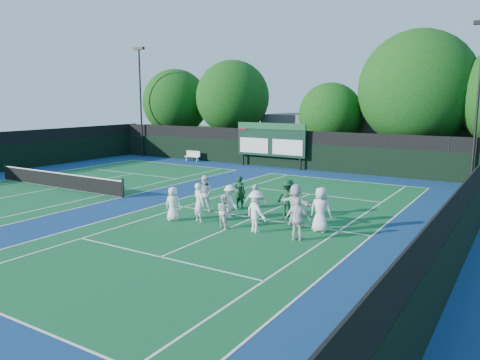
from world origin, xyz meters
The scene contains 33 objects.
ground centered at (0.00, 0.00, 0.00)m, with size 120.00×120.00×0.00m, color #163A0F.
court_apron centered at (-6.00, 1.00, 0.00)m, with size 34.00×32.00×0.01m, color navy.
near_court centered at (0.00, 1.00, 0.01)m, with size 11.05×23.85×0.01m.
left_court centered at (-14.00, 1.00, 0.01)m, with size 11.05×23.85×0.01m.
back_fence centered at (-6.00, 16.00, 1.36)m, with size 34.00×0.08×3.00m.
divider_fence_right centered at (9.00, 1.00, 1.36)m, with size 0.08×32.00×3.00m.
scoreboard centered at (-7.01, 15.59, 2.19)m, with size 6.00×0.21×3.55m.
clubhouse centered at (-2.00, 24.00, 2.00)m, with size 18.00×6.00×4.00m, color #5E5E63.
light_pole_left centered at (-21.00, 15.70, 6.30)m, with size 1.20×0.30×10.12m.
light_pole_right centered at (7.50, 15.70, 6.30)m, with size 1.20×0.30×10.12m.
tennis_net centered at (-14.00, 1.00, 0.49)m, with size 11.30×0.10×1.10m.
bench centered at (-14.67, 15.37, 0.49)m, with size 1.44×0.44×0.90m.
tree_a centered at (-19.77, 19.58, 4.91)m, with size 6.50×6.50×8.33m.
tree_b centered at (-13.01, 19.58, 5.37)m, with size 6.75×6.75×8.92m.
tree_c centered at (-3.46, 19.58, 4.01)m, with size 5.18×5.18×6.74m.
tree_d centered at (3.25, 19.58, 5.92)m, with size 8.58×8.58×10.43m.
tennis_ball_0 centered at (-2.67, 1.46, 0.03)m, with size 0.07×0.07×0.07m, color #C4E91B.
tennis_ball_1 centered at (1.94, 1.95, 0.03)m, with size 0.07×0.07×0.07m, color #C4E91B.
tennis_ball_2 centered at (2.50, 0.29, 0.03)m, with size 0.07×0.07×0.07m, color #C4E91B.
tennis_ball_3 centered at (-2.10, 1.29, 0.03)m, with size 0.07×0.07×0.07m, color #C4E91B.
tennis_ball_4 centered at (0.63, 3.67, 0.03)m, with size 0.07×0.07×0.07m, color #C4E91B.
player_front_0 centered at (-2.84, -1.34, 0.77)m, with size 0.76×0.49×1.55m, color white.
player_front_1 centered at (-1.71, -0.88, 0.88)m, with size 0.65×0.42×1.77m, color white.
player_front_2 centered at (-0.23, -1.09, 0.73)m, with size 0.71×0.55×1.45m, color silver.
player_front_3 centered at (1.27, -0.96, 0.87)m, with size 1.13×0.65×1.75m, color white.
player_front_4 centered at (3.19, -1.07, 0.85)m, with size 0.99×0.41×1.69m, color white.
player_back_0 centered at (-2.70, 0.86, 0.89)m, with size 0.86×0.67×1.78m, color white.
player_back_1 centered at (-0.86, 0.33, 0.78)m, with size 1.01×0.58×1.56m, color white.
player_back_2 centered at (0.42, 0.43, 0.86)m, with size 1.01×0.42×1.72m, color silver.
player_back_3 centered at (2.19, 0.84, 0.92)m, with size 1.70×0.54×1.84m, color silver.
player_back_4 centered at (3.48, 0.52, 0.94)m, with size 0.91×0.60×1.87m, color silver.
coach_left centered at (-1.62, 2.37, 0.82)m, with size 0.60×0.39×1.63m, color #0E3419.
coach_right centered at (1.20, 2.06, 0.88)m, with size 1.14×0.66×1.76m, color #0F391F.
Camera 1 is at (10.60, -17.10, 5.45)m, focal length 35.00 mm.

